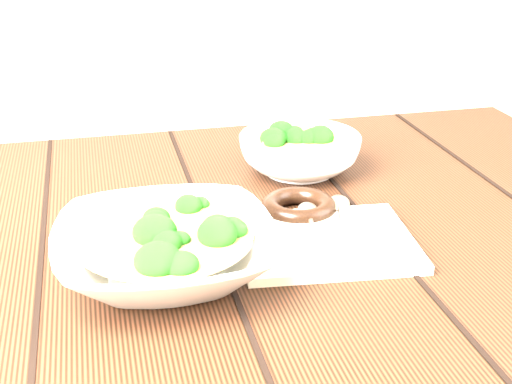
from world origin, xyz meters
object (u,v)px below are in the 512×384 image
(soup_bowl_back, at_px, (300,152))
(trivet, at_px, (299,207))
(soup_bowl_front, at_px, (165,249))
(napkin, at_px, (325,242))
(table, at_px, (228,313))

(soup_bowl_back, height_order, trivet, soup_bowl_back)
(soup_bowl_front, xyz_separation_m, soup_bowl_back, (0.23, 0.26, -0.00))
(trivet, height_order, napkin, trivet)
(soup_bowl_front, xyz_separation_m, napkin, (0.19, 0.02, -0.03))
(soup_bowl_front, bearing_deg, trivet, 31.58)
(table, relative_size, napkin, 5.88)
(table, xyz_separation_m, soup_bowl_back, (0.14, 0.17, 0.15))
(trivet, xyz_separation_m, napkin, (0.01, -0.09, -0.01))
(table, distance_m, soup_bowl_back, 0.27)
(table, height_order, soup_bowl_back, soup_bowl_back)
(table, relative_size, soup_bowl_front, 4.82)
(soup_bowl_back, height_order, napkin, soup_bowl_back)
(table, xyz_separation_m, soup_bowl_front, (-0.08, -0.09, 0.15))
(soup_bowl_back, bearing_deg, table, -130.72)
(soup_bowl_back, relative_size, trivet, 1.86)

